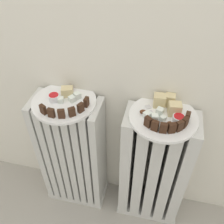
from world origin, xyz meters
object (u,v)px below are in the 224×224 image
plate_left (64,102)px  jam_bowl_left (54,97)px  radiator_right (153,171)px  plate_right (163,117)px  radiator_left (73,155)px  jam_bowl_right (179,118)px  fork (152,112)px

plate_left → jam_bowl_left: size_ratio=5.63×
radiator_right → plate_right: plate_right is taller
radiator_right → radiator_left: bearing=180.0°
plate_left → plate_right: size_ratio=1.00×
radiator_left → radiator_right: (0.39, -0.00, -0.00)m
plate_left → jam_bowl_right: size_ratio=5.69×
plate_left → jam_bowl_right: (0.44, -0.01, 0.02)m
plate_right → jam_bowl_left: 0.43m
radiator_right → jam_bowl_left: jam_bowl_left is taller
radiator_left → jam_bowl_left: bearing=-174.4°
jam_bowl_left → jam_bowl_right: (0.48, -0.01, -0.00)m
radiator_left → plate_right: 0.52m
jam_bowl_left → fork: (0.38, 0.01, -0.01)m
jam_bowl_right → fork: 0.10m
plate_left → jam_bowl_left: (-0.04, -0.00, 0.02)m
radiator_left → plate_left: size_ratio=2.55×
radiator_right → plate_right: (0.00, 0.00, 0.34)m
plate_right → fork: size_ratio=2.70×
jam_bowl_left → fork: jam_bowl_left is taller
radiator_right → jam_bowl_left: (-0.43, -0.00, 0.36)m
radiator_right → plate_left: size_ratio=2.55×
plate_left → jam_bowl_left: 0.04m
plate_right → jam_bowl_left: jam_bowl_left is taller
radiator_left → radiator_right: size_ratio=1.00×
radiator_left → jam_bowl_left: (-0.04, -0.00, 0.36)m
radiator_left → fork: 0.49m
plate_left → jam_bowl_right: bearing=-1.9°
radiator_right → fork: (-0.04, 0.01, 0.35)m
radiator_left → jam_bowl_right: bearing=-1.9°
plate_left → jam_bowl_right: 0.44m
plate_left → jam_bowl_left: bearing=-174.4°
fork → plate_right: bearing=-12.0°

